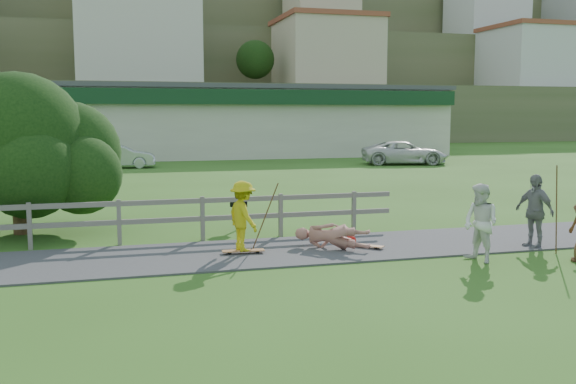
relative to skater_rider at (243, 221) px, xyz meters
name	(u,v)px	position (x,y,z in m)	size (l,w,h in m)	color
ground	(322,266)	(1.36, -1.42, -0.78)	(260.00, 260.00, 0.00)	#325B1A
path	(301,250)	(1.36, 0.08, -0.76)	(34.00, 3.00, 0.04)	#3A3A3C
fence	(92,216)	(-3.25, 1.88, -0.06)	(15.05, 0.10, 1.10)	#69655C
strip_mall	(223,121)	(5.36, 33.52, 1.80)	(32.50, 10.75, 5.10)	#BDB8A6
hillside	(134,39)	(1.36, 89.89, 13.63)	(220.00, 67.00, 47.50)	#4C5833
skater_rider	(243,221)	(0.00, 0.00, 0.00)	(1.01, 0.58, 1.56)	gold
skater_fallen	(332,237)	(2.07, -0.06, -0.46)	(1.77, 0.42, 0.65)	#A76A5C
spectator_a	(481,223)	(4.71, -1.99, 0.05)	(0.81, 0.63, 1.67)	silver
spectator_b	(534,211)	(6.73, -1.04, 0.09)	(1.02, 0.42, 1.74)	gray
car_silver	(118,156)	(-2.35, 24.18, -0.10)	(1.45, 4.16, 1.37)	#B5B9BD
car_white	(404,153)	(14.60, 22.13, -0.07)	(2.37, 5.14, 1.43)	silver
tree	(19,175)	(-5.08, 4.06, 0.76)	(5.68, 5.68, 3.08)	black
bbq	(239,215)	(0.52, 3.13, -0.37)	(0.38, 0.29, 0.82)	black
longboard_rider	(243,253)	(0.00, 0.00, -0.73)	(0.94, 0.23, 0.10)	#985F31
longboard_fallen	(366,247)	(2.87, -0.16, -0.73)	(0.85, 0.21, 0.09)	#985F31
helmet	(351,241)	(2.67, 0.29, -0.65)	(0.26, 0.26, 0.26)	#B50E08
pole_rider	(265,214)	(0.60, 0.40, 0.05)	(0.03, 0.03, 1.67)	brown
pole_spec_left	(556,210)	(6.76, -1.76, 0.22)	(0.03, 0.03, 2.00)	brown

